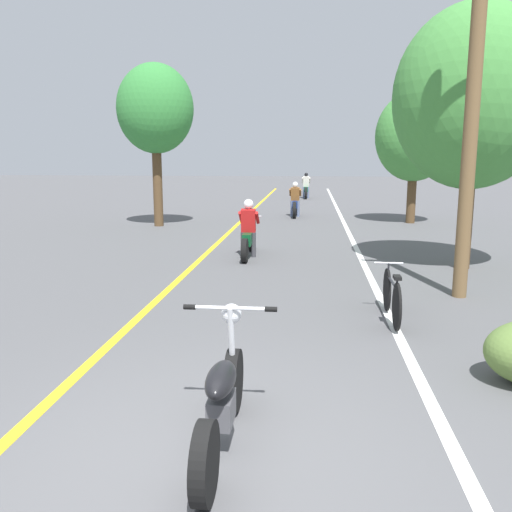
{
  "coord_description": "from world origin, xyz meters",
  "views": [
    {
      "loc": [
        0.87,
        -3.92,
        2.42
      ],
      "look_at": [
        0.05,
        4.21,
        0.9
      ],
      "focal_mm": 38.0,
      "sensor_mm": 36.0,
      "label": 1
    }
  ],
  "objects": [
    {
      "name": "ground_plane",
      "position": [
        0.0,
        0.0,
        0.0
      ],
      "size": [
        120.0,
        120.0,
        0.0
      ],
      "primitive_type": "plane",
      "color": "#515154"
    },
    {
      "name": "lane_stripe_center",
      "position": [
        -1.7,
        12.21,
        0.0
      ],
      "size": [
        0.14,
        48.0,
        0.01
      ],
      "primitive_type": "cube",
      "color": "yellow",
      "rests_on": "ground"
    },
    {
      "name": "lane_stripe_edge",
      "position": [
        2.09,
        12.21,
        0.0
      ],
      "size": [
        0.14,
        48.0,
        0.01
      ],
      "primitive_type": "cube",
      "color": "white",
      "rests_on": "ground"
    },
    {
      "name": "utility_pole",
      "position": [
        3.47,
        5.53,
        3.2
      ],
      "size": [
        1.1,
        0.24,
        6.23
      ],
      "color": "brown",
      "rests_on": "ground"
    },
    {
      "name": "roadside_tree_right_near",
      "position": [
        4.18,
        8.04,
        3.59
      ],
      "size": [
        3.29,
        2.96,
        5.49
      ],
      "color": "#513A23",
      "rests_on": "ground"
    },
    {
      "name": "roadside_tree_right_far",
      "position": [
        4.48,
        16.1,
        3.06
      ],
      "size": [
        2.74,
        2.47,
        4.66
      ],
      "color": "#513A23",
      "rests_on": "ground"
    },
    {
      "name": "roadside_tree_left",
      "position": [
        -4.37,
        14.36,
        3.92
      ],
      "size": [
        2.58,
        2.32,
        5.45
      ],
      "color": "#513A23",
      "rests_on": "ground"
    },
    {
      "name": "motorcycle_foreground",
      "position": [
        0.16,
        0.25,
        0.42
      ],
      "size": [
        0.85,
        2.03,
        1.09
      ],
      "color": "black",
      "rests_on": "ground"
    },
    {
      "name": "motorcycle_rider_lead",
      "position": [
        -0.61,
        8.91,
        0.53
      ],
      "size": [
        0.5,
        2.09,
        1.39
      ],
      "color": "black",
      "rests_on": "ground"
    },
    {
      "name": "motorcycle_rider_mid",
      "position": [
        0.25,
        17.8,
        0.52
      ],
      "size": [
        0.5,
        2.02,
        1.38
      ],
      "color": "black",
      "rests_on": "ground"
    },
    {
      "name": "motorcycle_rider_far",
      "position": [
        0.6,
        27.24,
        0.54
      ],
      "size": [
        0.5,
        2.05,
        1.44
      ],
      "color": "black",
      "rests_on": "ground"
    },
    {
      "name": "bicycle_parked",
      "position": [
        2.1,
        4.04,
        0.36
      ],
      "size": [
        0.44,
        1.67,
        0.79
      ],
      "color": "black",
      "rests_on": "ground"
    }
  ]
}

